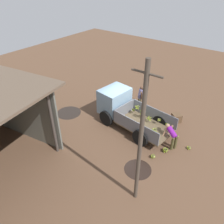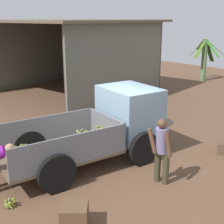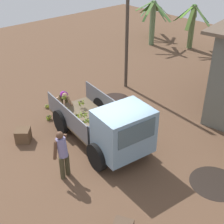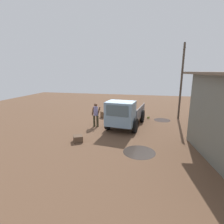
# 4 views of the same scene
# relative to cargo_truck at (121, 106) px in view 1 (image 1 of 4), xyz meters

# --- Properties ---
(ground) EXTENTS (36.00, 36.00, 0.00)m
(ground) POSITION_rel_cargo_truck_xyz_m (-0.18, -0.14, -1.06)
(ground) COLOR brown
(mud_patch_0) EXTENTS (1.62, 1.62, 0.01)m
(mud_patch_0) POSITION_rel_cargo_truck_xyz_m (3.29, 1.37, -1.06)
(mud_patch_0) COLOR #2B231E
(mud_patch_0) RESTS_ON ground
(mud_patch_1) EXTENTS (1.33, 1.33, 0.01)m
(mud_patch_1) POSITION_rel_cargo_truck_xyz_m (-2.99, 2.81, -1.06)
(mud_patch_1) COLOR black
(mud_patch_1) RESTS_ON ground
(cargo_truck) EXTENTS (4.80, 2.55, 2.04)m
(cargo_truck) POSITION_rel_cargo_truck_xyz_m (0.00, 0.00, 0.00)
(cargo_truck) COLOR brown
(cargo_truck) RESTS_ON ground
(utility_pole) EXTENTS (1.02, 0.16, 6.10)m
(utility_pole) POSITION_rel_cargo_truck_xyz_m (-3.68, 4.15, 2.07)
(utility_pole) COLOR #483D32
(utility_pole) RESTS_ON ground
(person_foreground_visitor) EXTENTS (0.47, 0.67, 1.71)m
(person_foreground_visitor) POSITION_rel_cargo_truck_xyz_m (-0.21, -1.99, -0.11)
(person_foreground_visitor) COLOR #3E3924
(person_foreground_visitor) RESTS_ON ground
(person_worker_loading) EXTENTS (0.92, 0.84, 1.20)m
(person_worker_loading) POSITION_rel_cargo_truck_xyz_m (-3.51, 0.31, -0.32)
(person_worker_loading) COLOR #4C4727
(person_worker_loading) RESTS_ON ground
(banana_bunch_on_ground_0) EXTENTS (0.32, 0.31, 0.24)m
(banana_bunch_on_ground_0) POSITION_rel_cargo_truck_xyz_m (-3.51, 0.91, -0.92)
(banana_bunch_on_ground_0) COLOR brown
(banana_bunch_on_ground_0) RESTS_ON ground
(banana_bunch_on_ground_1) EXTENTS (0.23, 0.23, 0.17)m
(banana_bunch_on_ground_1) POSITION_rel_cargo_truck_xyz_m (-4.43, -0.05, -0.97)
(banana_bunch_on_ground_1) COLOR brown
(banana_bunch_on_ground_1) RESTS_ON ground
(banana_bunch_on_ground_2) EXTENTS (0.28, 0.27, 0.21)m
(banana_bunch_on_ground_2) POSITION_rel_cargo_truck_xyz_m (-3.53, -0.53, -0.94)
(banana_bunch_on_ground_2) COLOR brown
(banana_bunch_on_ground_2) RESTS_ON ground
(banana_bunch_on_ground_3) EXTENTS (0.26, 0.26, 0.20)m
(banana_bunch_on_ground_3) POSITION_rel_cargo_truck_xyz_m (-3.20, 1.69, -0.95)
(banana_bunch_on_ground_3) COLOR brown
(banana_bunch_on_ground_3) RESTS_ON ground
(wooden_crate_0) EXTENTS (0.74, 0.74, 0.52)m
(wooden_crate_0) POSITION_rel_cargo_truck_xyz_m (-2.85, -2.05, -0.80)
(wooden_crate_0) COLOR brown
(wooden_crate_0) RESTS_ON ground
(wooden_crate_1) EXTENTS (0.70, 0.70, 0.36)m
(wooden_crate_1) POSITION_rel_cargo_truck_xyz_m (2.70, -2.14, -0.88)
(wooden_crate_1) COLOR brown
(wooden_crate_1) RESTS_ON ground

